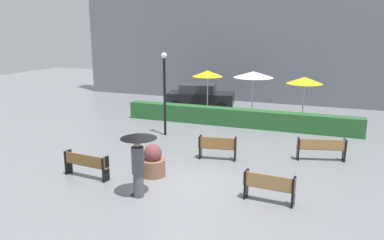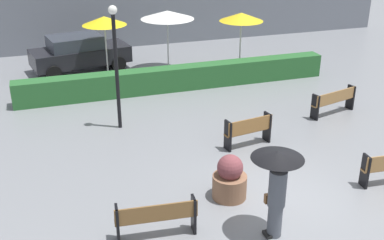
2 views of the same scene
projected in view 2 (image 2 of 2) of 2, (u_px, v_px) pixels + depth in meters
ground_plane at (282, 198)px, 11.90m from camera, size 60.00×60.00×0.00m
bench_mid_center at (249, 129)px, 14.34m from camera, size 1.54×0.58×0.93m
bench_near_left at (156, 217)px, 10.29m from camera, size 1.80×0.49×0.86m
bench_far_right at (334, 100)px, 16.58m from camera, size 1.89×0.77×0.88m
pedestrian_with_umbrella at (277, 179)px, 10.05m from camera, size 1.12×1.12×2.01m
planter_pot at (230, 179)px, 11.76m from camera, size 0.85×0.85×1.15m
lamp_post at (116, 56)px, 14.81m from camera, size 0.28×0.28×3.98m
patio_umbrella_yellow at (104, 21)px, 19.42m from camera, size 1.81×1.81×2.63m
patio_umbrella_white at (167, 15)px, 20.30m from camera, size 2.29×2.29×2.67m
patio_umbrella_yellow_far at (241, 17)px, 20.19m from camera, size 1.87×1.87×2.61m
hedge_strip at (178, 78)px, 18.97m from camera, size 12.48×0.70×0.93m
parked_car at (79, 52)px, 21.10m from camera, size 4.45×2.56×1.57m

